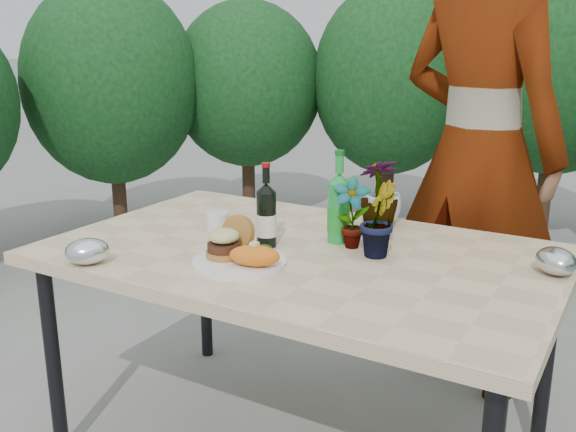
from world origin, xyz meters
The scene contains 17 objects.
patio_table centered at (0.00, 0.00, 0.69)m, with size 1.60×1.00×0.75m.
shrub_hedge centered at (0.27, 1.61, 1.11)m, with size 6.85×5.15×2.06m.
dinner_plate centered at (-0.09, -0.22, 0.76)m, with size 0.28×0.28×0.01m, color white.
burger_stack centered at (-0.14, -0.20, 0.81)m, with size 0.11×0.16×0.11m.
sweet_potato centered at (-0.02, -0.24, 0.80)m, with size 0.15×0.08×0.06m, color orange.
grilled_veg centered at (-0.07, -0.13, 0.78)m, with size 0.08×0.05×0.03m.
wine_bottle centered at (-0.11, -0.03, 0.85)m, with size 0.07×0.07×0.28m.
sparkling_water centered at (0.07, 0.13, 0.86)m, with size 0.07×0.07×0.31m.
plastic_cup centered at (-0.28, -0.06, 0.80)m, with size 0.07×0.07×0.10m, color white.
seedling_left centered at (0.13, 0.10, 0.87)m, with size 0.12×0.08×0.23m, color #20551D.
seedling_mid centered at (0.23, 0.07, 0.87)m, with size 0.13×0.10×0.23m, color #286121.
seedling_right centered at (0.12, 0.35, 0.88)m, with size 0.14×0.14×0.25m, color #23581E.
blue_bowl centered at (0.11, 0.42, 0.80)m, with size 0.14×0.14×0.11m, color silver.
foil_packet_left centered at (-0.49, -0.44, 0.79)m, with size 0.13×0.11×0.08m, color silver.
foil_packet_right centered at (0.74, 0.17, 0.79)m, with size 0.13×0.11×0.08m, color #B8BBBF.
person centered at (0.34, 0.81, 0.97)m, with size 0.71×0.47×1.95m, color #9A654D.
terracotta_pot centered at (-1.36, 1.86, 0.07)m, with size 0.17×0.17×0.14m.
Camera 1 is at (0.95, -1.71, 1.40)m, focal length 40.00 mm.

